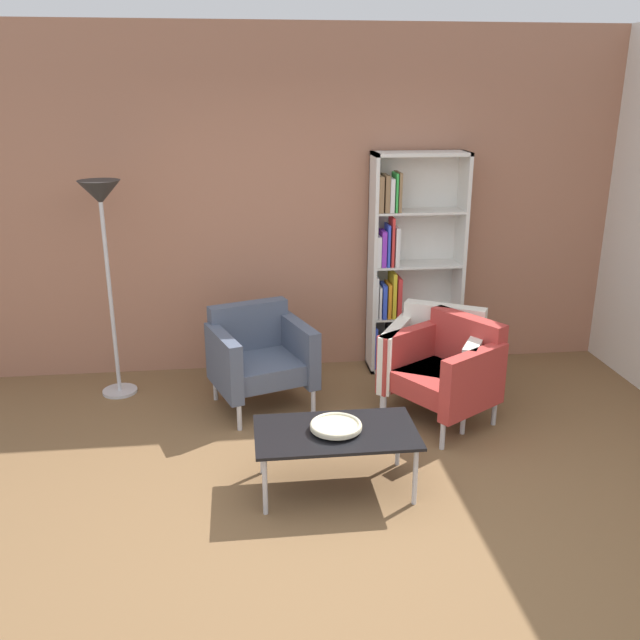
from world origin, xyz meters
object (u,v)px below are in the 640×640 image
Objects in this scene: armchair_spare_guest at (446,369)px; bookshelf_tall at (405,269)px; decorative_bowl at (336,426)px; coffee_table_low at (336,435)px; floor_lamp_torchiere at (102,219)px; armchair_corner_red at (436,358)px; armchair_near_window at (259,355)px.

bookshelf_tall is at bearing 151.19° from armchair_spare_guest.
decorative_bowl is at bearing -114.48° from bookshelf_tall.
armchair_spare_guest is at bearing 41.76° from decorative_bowl.
bookshelf_tall reaches higher than coffee_table_low.
bookshelf_tall is 1.09× the size of floor_lamp_torchiere.
bookshelf_tall is 1.18m from armchair_spare_guest.
coffee_table_low is 0.07m from decorative_bowl.
coffee_table_low is 1.06× the size of armchair_spare_guest.
decorative_bowl is 2.48m from floor_lamp_torchiere.
armchair_spare_guest is (0.94, 0.84, 0.05)m from coffee_table_low.
coffee_table_low is 1.41m from armchair_corner_red.
armchair_spare_guest is 0.54× the size of floor_lamp_torchiere.
floor_lamp_torchiere is (-1.15, 0.35, 1.03)m from armchair_near_window.
decorative_bowl is 0.34× the size of armchair_corner_red.
bookshelf_tall is at bearing 65.52° from coffee_table_low.
armchair_near_window is at bearing -160.01° from armchair_corner_red.
armchair_corner_red is (1.36, -0.22, 0.00)m from armchair_near_window.
coffee_table_low is 0.57× the size of floor_lamp_torchiere.
coffee_table_low is 1.35m from armchair_near_window.
decorative_bowl is 1.35m from armchair_near_window.
floor_lamp_torchiere is at bearing 144.23° from armchair_near_window.
floor_lamp_torchiere reaches higher than armchair_near_window.
armchair_spare_guest is 1.01× the size of armchair_corner_red.
decorative_bowl is (-0.87, -1.91, -0.47)m from bookshelf_tall.
armchair_near_window and armchair_spare_guest have the same top height.
armchair_corner_red is (0.93, 1.06, 0.05)m from coffee_table_low.
bookshelf_tall reaches higher than floor_lamp_torchiere.
coffee_table_low is 3.12× the size of decorative_bowl.
armchair_spare_guest reaches higher than coffee_table_low.
decorative_bowl is (-0.00, 0.00, 0.07)m from coffee_table_low.
decorative_bowl is at bearing -102.09° from armchair_corner_red.
bookshelf_tall reaches higher than decorative_bowl.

